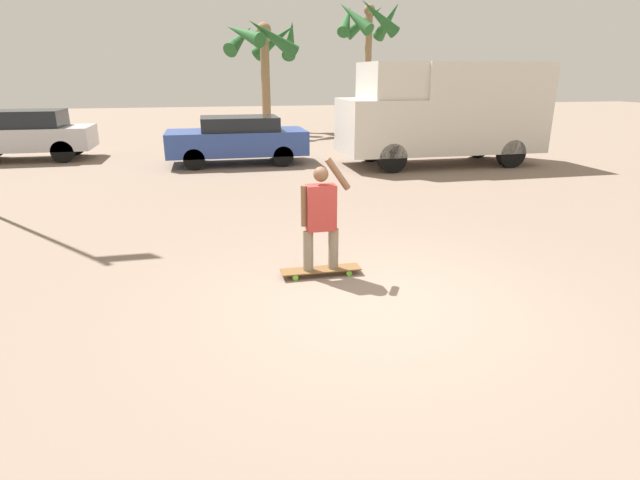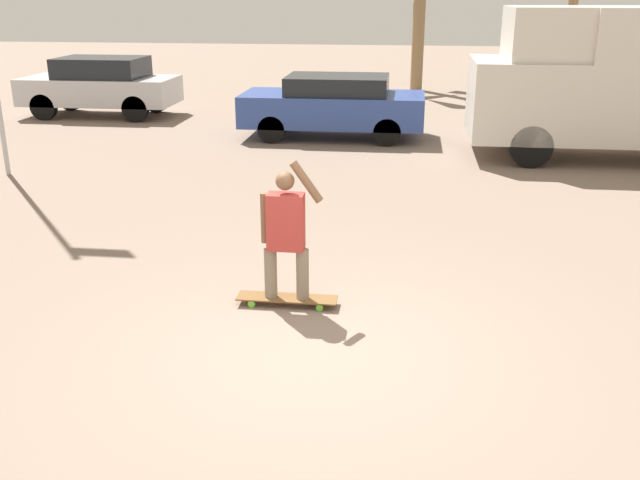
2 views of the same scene
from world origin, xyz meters
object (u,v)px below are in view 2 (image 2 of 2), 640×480
at_px(skateboard, 287,298).
at_px(parked_car_silver, 101,85).
at_px(person_skateboarder, 286,229).
at_px(camper_van, 632,78).
at_px(parked_car_blue, 334,105).

distance_m(skateboard, parked_car_silver, 13.75).
bearing_deg(parked_car_silver, skateboard, -58.55).
height_order(person_skateboarder, camper_van, camper_van).
bearing_deg(camper_van, skateboard, -125.18).
bearing_deg(person_skateboarder, parked_car_blue, 93.04).
bearing_deg(parked_car_blue, skateboard, -86.95).
distance_m(person_skateboarder, parked_car_silver, 13.73).
height_order(skateboard, camper_van, camper_van).
relative_size(skateboard, parked_car_silver, 0.27).
bearing_deg(skateboard, parked_car_blue, 93.05).
xyz_separation_m(person_skateboarder, parked_car_blue, (-0.51, 9.51, -0.12)).
relative_size(person_skateboarder, camper_van, 0.26).
relative_size(parked_car_blue, parked_car_silver, 1.02).
relative_size(person_skateboarder, parked_car_silver, 0.38).
relative_size(skateboard, person_skateboarder, 0.72).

